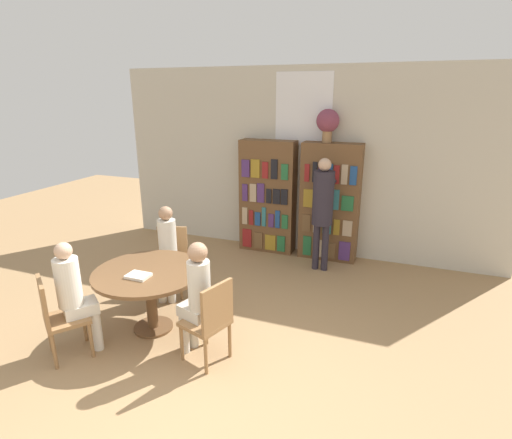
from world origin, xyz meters
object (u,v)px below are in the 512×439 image
object	(u,v)px
chair_left_side	(172,257)
seated_reader_back	(75,292)
bookshelf_left	(268,197)
librarian_standing	(323,203)
bookshelf_right	(330,203)
seated_reader_left	(167,248)
flower_vase	(328,122)
chair_near_camera	(57,314)
seated_reader_right	(196,294)
reading_table	(149,280)
chair_far_side	(210,318)

from	to	relation	value
chair_left_side	seated_reader_back	size ratio (longest dim) A/B	0.72
bookshelf_left	librarian_standing	bearing A→B (deg)	-25.98
bookshelf_right	seated_reader_left	bearing A→B (deg)	-129.24
flower_vase	chair_near_camera	distance (m)	4.37
seated_reader_right	librarian_standing	distance (m)	2.65
bookshelf_left	seated_reader_right	world-z (taller)	bookshelf_left
chair_near_camera	chair_left_side	distance (m)	1.68
reading_table	chair_far_side	bearing A→B (deg)	-18.10
flower_vase	seated_reader_left	distance (m)	3.00
reading_table	seated_reader_back	distance (m)	0.76
bookshelf_right	chair_near_camera	world-z (taller)	bookshelf_right
flower_vase	librarian_standing	xyz separation A→B (m)	(0.09, -0.51, -1.12)
bookshelf_left	seated_reader_right	xyz separation A→B (m)	(0.31, -3.02, -0.23)
reading_table	chair_near_camera	xyz separation A→B (m)	(-0.56, -0.76, -0.12)
chair_near_camera	seated_reader_back	world-z (taller)	seated_reader_back
bookshelf_right	seated_reader_right	bearing A→B (deg)	-103.63
bookshelf_right	seated_reader_right	xyz separation A→B (m)	(-0.73, -3.02, -0.24)
bookshelf_left	bookshelf_right	distance (m)	1.04
chair_left_side	seated_reader_right	size ratio (longest dim) A/B	0.71
bookshelf_left	seated_reader_back	distance (m)	3.52
bookshelf_left	chair_left_side	distance (m)	2.06
reading_table	seated_reader_right	size ratio (longest dim) A/B	0.97
seated_reader_right	seated_reader_back	world-z (taller)	seated_reader_right
chair_near_camera	seated_reader_right	world-z (taller)	seated_reader_right
bookshelf_right	reading_table	xyz separation A→B (m)	(-1.45, -2.79, -0.32)
bookshelf_left	librarian_standing	distance (m)	1.15
chair_left_side	bookshelf_left	bearing A→B (deg)	-128.37
flower_vase	chair_left_side	distance (m)	3.02
bookshelf_left	reading_table	size ratio (longest dim) A/B	1.54
bookshelf_right	librarian_standing	world-z (taller)	bookshelf_right
bookshelf_left	chair_near_camera	distance (m)	3.71
bookshelf_left	flower_vase	xyz separation A→B (m)	(0.94, 0.00, 1.24)
bookshelf_right	chair_left_side	distance (m)	2.61
flower_vase	seated_reader_right	world-z (taller)	flower_vase
reading_table	chair_near_camera	size ratio (longest dim) A/B	1.37
seated_reader_left	seated_reader_back	xyz separation A→B (m)	(-0.21, -1.33, -0.01)
seated_reader_back	librarian_standing	distance (m)	3.48
chair_near_camera	seated_reader_left	size ratio (longest dim) A/B	0.72
bookshelf_right	bookshelf_left	bearing A→B (deg)	180.00
seated_reader_left	bookshelf_right	bearing A→B (deg)	-147.14
bookshelf_right	flower_vase	xyz separation A→B (m)	(-0.10, 0.00, 1.24)
bookshelf_left	chair_far_side	world-z (taller)	bookshelf_left
bookshelf_left	seated_reader_right	size ratio (longest dim) A/B	1.50
seated_reader_right	seated_reader_back	distance (m)	1.23
librarian_standing	seated_reader_back	bearing A→B (deg)	-123.11
bookshelf_left	chair_far_side	distance (m)	3.15
flower_vase	seated_reader_left	xyz separation A→B (m)	(-1.59, -2.07, -1.49)
chair_far_side	seated_reader_left	size ratio (longest dim) A/B	0.72
seated_reader_right	flower_vase	bearing A→B (deg)	6.27
chair_near_camera	seated_reader_back	xyz separation A→B (m)	(0.11, 0.15, 0.19)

